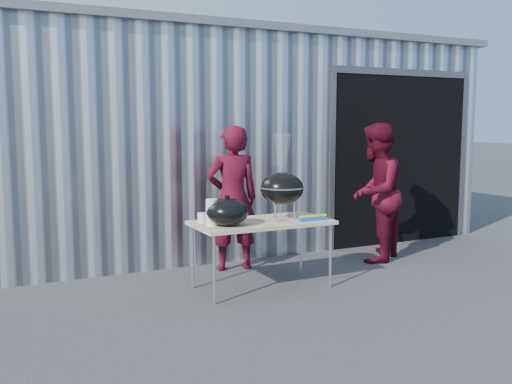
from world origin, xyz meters
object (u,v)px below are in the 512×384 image
person_cook (233,198)px  kettle_grill (282,182)px  folding_table (262,224)px  person_bystander (376,192)px

person_cook → kettle_grill: bearing=110.7°
folding_table → person_bystander: (1.91, 0.47, 0.20)m
folding_table → person_bystander: bearing=13.8°
person_cook → folding_table: bearing=96.4°
person_cook → person_bystander: person_bystander is taller
person_cook → person_bystander: size_ratio=0.98×
kettle_grill → person_bystander: person_bystander is taller
kettle_grill → person_cook: size_ratio=0.53×
person_bystander → kettle_grill: bearing=-19.1°
kettle_grill → person_bystander: (1.68, 0.51, -0.26)m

